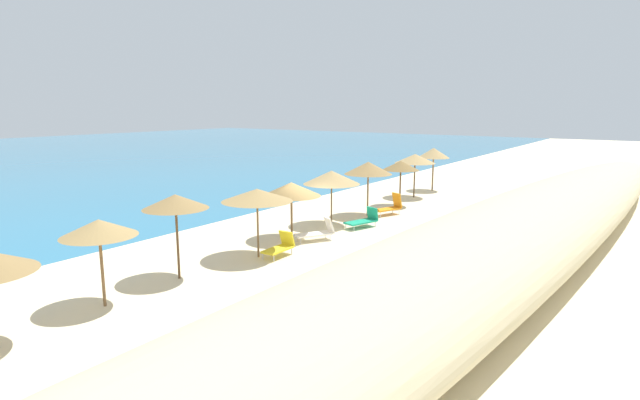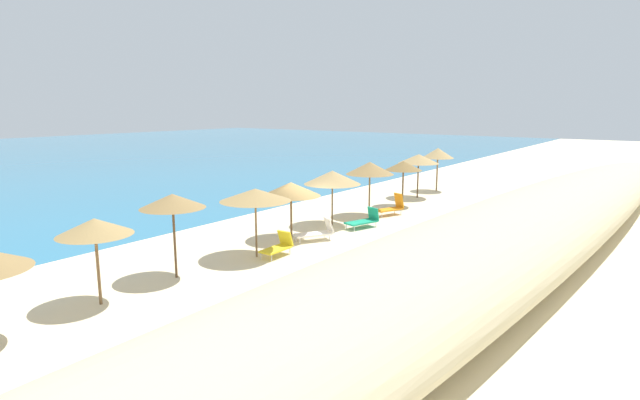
# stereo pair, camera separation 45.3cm
# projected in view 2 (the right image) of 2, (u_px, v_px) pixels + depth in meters

# --- Properties ---
(ground_plane) EXTENTS (160.00, 160.00, 0.00)m
(ground_plane) POSITION_uv_depth(u_px,v_px,m) (319.00, 240.00, 21.23)
(ground_plane) COLOR beige
(dune_ridge) EXTENTS (49.91, 7.90, 2.62)m
(dune_ridge) POSITION_uv_depth(u_px,v_px,m) (519.00, 236.00, 16.73)
(dune_ridge) COLOR beige
(dune_ridge) RESTS_ON ground_plane
(beach_umbrella_2) EXTENTS (2.06, 2.06, 2.50)m
(beach_umbrella_2) POSITION_uv_depth(u_px,v_px,m) (95.00, 227.00, 13.95)
(beach_umbrella_2) COLOR brown
(beach_umbrella_2) RESTS_ON ground_plane
(beach_umbrella_3) EXTENTS (2.10, 2.10, 2.79)m
(beach_umbrella_3) POSITION_uv_depth(u_px,v_px,m) (173.00, 201.00, 16.14)
(beach_umbrella_3) COLOR brown
(beach_umbrella_3) RESTS_ON ground_plane
(beach_umbrella_4) EXTENTS (2.62, 2.62, 2.58)m
(beach_umbrella_4) POSITION_uv_depth(u_px,v_px,m) (255.00, 195.00, 18.48)
(beach_umbrella_4) COLOR brown
(beach_umbrella_4) RESTS_ON ground_plane
(beach_umbrella_5) EXTENTS (2.49, 2.49, 2.43)m
(beach_umbrella_5) POSITION_uv_depth(u_px,v_px,m) (291.00, 189.00, 21.08)
(beach_umbrella_5) COLOR brown
(beach_umbrella_5) RESTS_ON ground_plane
(beach_umbrella_6) EXTENTS (2.67, 2.67, 2.60)m
(beach_umbrella_6) POSITION_uv_depth(u_px,v_px,m) (332.00, 177.00, 23.55)
(beach_umbrella_6) COLOR brown
(beach_umbrella_6) RESTS_ON ground_plane
(beach_umbrella_7) EXTENTS (2.43, 2.43, 2.79)m
(beach_umbrella_7) POSITION_uv_depth(u_px,v_px,m) (370.00, 168.00, 25.52)
(beach_umbrella_7) COLOR brown
(beach_umbrella_7) RESTS_ON ground_plane
(beach_umbrella_8) EXTENTS (2.07, 2.07, 2.56)m
(beach_umbrella_8) POSITION_uv_depth(u_px,v_px,m) (403.00, 166.00, 28.09)
(beach_umbrella_8) COLOR brown
(beach_umbrella_8) RESTS_ON ground_plane
(beach_umbrella_9) EXTENTS (2.47, 2.47, 2.69)m
(beach_umbrella_9) POSITION_uv_depth(u_px,v_px,m) (419.00, 159.00, 30.75)
(beach_umbrella_9) COLOR brown
(beach_umbrella_9) RESTS_ON ground_plane
(beach_umbrella_10) EXTENTS (2.09, 2.09, 2.85)m
(beach_umbrella_10) POSITION_uv_depth(u_px,v_px,m) (438.00, 153.00, 33.24)
(beach_umbrella_10) COLOR brown
(beach_umbrella_10) RESTS_ON ground_plane
(lounge_chair_0) EXTENTS (1.73, 1.36, 0.97)m
(lounge_chair_0) POSITION_uv_depth(u_px,v_px,m) (317.00, 232.00, 21.08)
(lounge_chair_0) COLOR white
(lounge_chair_0) RESTS_ON ground_plane
(lounge_chair_1) EXTENTS (1.40, 0.65, 0.89)m
(lounge_chair_1) POSITION_uv_depth(u_px,v_px,m) (278.00, 246.00, 18.93)
(lounge_chair_1) COLOR yellow
(lounge_chair_1) RESTS_ON ground_plane
(lounge_chair_2) EXTENTS (1.74, 1.10, 0.89)m
(lounge_chair_2) POSITION_uv_depth(u_px,v_px,m) (364.00, 220.00, 23.40)
(lounge_chair_2) COLOR #199972
(lounge_chair_2) RESTS_ON ground_plane
(lounge_chair_3) EXTENTS (1.69, 1.11, 1.11)m
(lounge_chair_3) POSITION_uv_depth(u_px,v_px,m) (392.00, 207.00, 26.06)
(lounge_chair_3) COLOR orange
(lounge_chair_3) RESTS_ON ground_plane
(beach_ball) EXTENTS (0.30, 0.30, 0.30)m
(beach_ball) POSITION_uv_depth(u_px,v_px,m) (260.00, 304.00, 13.98)
(beach_ball) COLOR red
(beach_ball) RESTS_ON ground_plane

